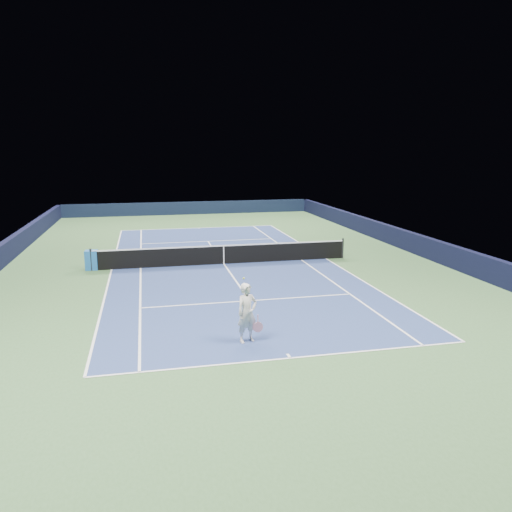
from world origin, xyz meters
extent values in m
plane|color=#375B32|center=(0.00, 0.00, 0.00)|extent=(40.00, 40.00, 0.00)
cube|color=black|center=(0.00, 19.82, 0.55)|extent=(22.00, 0.35, 1.10)
cube|color=black|center=(10.82, 0.00, 0.55)|extent=(0.35, 40.00, 1.10)
cube|color=navy|center=(0.00, 0.00, 0.00)|extent=(10.97, 23.77, 0.01)
cube|color=white|center=(0.00, 11.88, 0.01)|extent=(10.97, 0.08, 0.00)
cube|color=white|center=(0.00, -11.88, 0.01)|extent=(10.97, 0.08, 0.00)
cube|color=white|center=(5.49, 0.00, 0.01)|extent=(0.08, 23.77, 0.00)
cube|color=white|center=(-5.49, 0.00, 0.01)|extent=(0.08, 23.77, 0.00)
cube|color=white|center=(4.12, 0.00, 0.01)|extent=(0.08, 23.77, 0.00)
cube|color=white|center=(-4.12, 0.00, 0.01)|extent=(0.08, 23.77, 0.00)
cube|color=white|center=(0.00, 6.40, 0.01)|extent=(8.23, 0.08, 0.00)
cube|color=white|center=(0.00, -6.40, 0.01)|extent=(8.23, 0.08, 0.00)
cube|color=white|center=(0.00, 0.00, 0.01)|extent=(0.08, 12.80, 0.00)
cube|color=white|center=(0.00, 11.73, 0.01)|extent=(0.08, 0.30, 0.00)
cube|color=white|center=(0.00, -11.73, 0.01)|extent=(0.08, 0.30, 0.00)
cylinder|color=black|center=(-6.40, 0.00, 0.54)|extent=(0.10, 0.10, 1.07)
cylinder|color=black|center=(6.40, 0.00, 0.54)|extent=(0.10, 0.10, 1.07)
cube|color=black|center=(0.00, 0.00, 0.46)|extent=(12.80, 0.03, 0.91)
cube|color=white|center=(0.00, 0.00, 0.94)|extent=(12.80, 0.04, 0.06)
cube|color=white|center=(0.00, 0.00, 0.46)|extent=(0.05, 0.04, 0.91)
cube|color=#1C5DAD|center=(-6.40, 0.22, 0.47)|extent=(0.60, 0.55, 0.94)
cube|color=silver|center=(-6.11, 0.22, 0.45)|extent=(0.04, 0.42, 0.42)
imported|color=silver|center=(-0.93, -10.42, 0.92)|extent=(0.77, 0.64, 1.82)
cylinder|color=pink|center=(-0.61, -10.47, 0.70)|extent=(0.03, 0.03, 0.30)
cylinder|color=black|center=(-0.61, -10.47, 0.46)|extent=(0.30, 0.02, 0.30)
cylinder|color=#CC84A1|center=(-0.61, -10.47, 0.46)|extent=(0.32, 0.03, 0.32)
sphere|color=#B1C529|center=(-0.83, -9.42, 1.72)|extent=(0.07, 0.07, 0.07)
camera|label=1|loc=(-3.77, -24.36, 5.75)|focal=35.00mm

